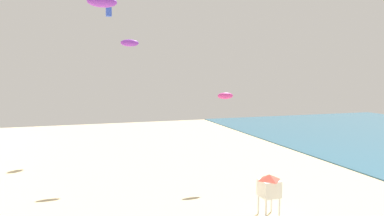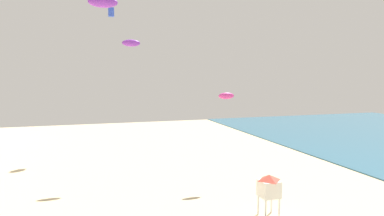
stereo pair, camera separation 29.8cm
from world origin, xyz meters
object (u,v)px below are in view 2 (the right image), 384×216
Objects in this scene: kite_magenta_parafoil at (226,96)px; kite_purple_parafoil at (131,43)px; kite_purple_parafoil_2 at (103,2)px; kite_blue_box at (111,12)px; lifeguard_stand at (269,186)px.

kite_purple_parafoil is at bearing 144.80° from kite_magenta_parafoil.
kite_purple_parafoil is at bearing 61.77° from kite_purple_parafoil_2.
kite_purple_parafoil_2 is at bearing 179.48° from kite_magenta_parafoil.
kite_magenta_parafoil is at bearing -0.52° from kite_purple_parafoil_2.
kite_blue_box is (-7.58, 15.42, 8.74)m from kite_magenta_parafoil.
lifeguard_stand is at bearing -40.34° from kite_purple_parafoil_2.
kite_blue_box is at bearing 116.19° from kite_magenta_parafoil.
kite_purple_parafoil is 5.84m from kite_purple_parafoil_2.
kite_purple_parafoil is at bearing 109.68° from lifeguard_stand.
lifeguard_stand is at bearing -93.06° from kite_magenta_parafoil.
kite_blue_box is at bearing 83.47° from kite_purple_parafoil_2.
kite_purple_parafoil is 1.59× the size of kite_blue_box.
kite_magenta_parafoil is at bearing 79.12° from lifeguard_stand.
kite_magenta_parafoil is 1.36× the size of kite_blue_box.
kite_purple_parafoil_2 is (-9.34, 0.09, 6.71)m from kite_magenta_parafoil.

